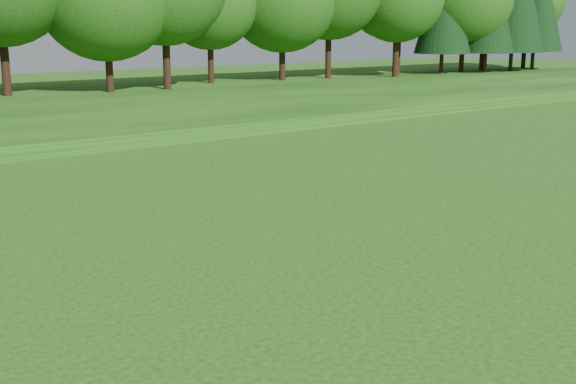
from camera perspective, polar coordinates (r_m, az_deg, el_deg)
berm at (r=46.76m, az=-10.13°, el=7.26°), size 130.00×30.00×0.60m
walking_path at (r=35.10m, az=0.72°, el=5.17°), size 130.00×1.60×0.04m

